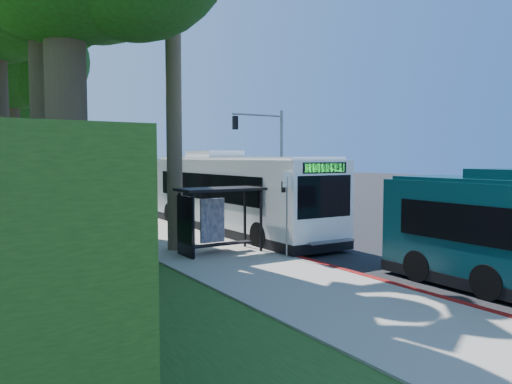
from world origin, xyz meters
TOP-DOWN VIEW (x-y plane):
  - ground at (0.00, 0.00)m, footprint 140.00×140.00m
  - sidewalk at (-7.30, 0.00)m, footprint 4.50×70.00m
  - red_curb at (-5.00, -4.00)m, footprint 0.25×30.00m
  - grass_verge at (-13.00, 5.00)m, footprint 8.00×70.00m
  - bus_shelter at (-7.26, -2.86)m, footprint 3.20×1.51m
  - stop_sign_pole at (-5.40, -5.00)m, footprint 0.35×0.06m
  - traffic_signal_pole at (3.78, 10.00)m, footprint 4.10×0.30m
  - tree_2 at (-11.89, 15.98)m, footprint 8.82×8.40m
  - tree_5 at (-10.41, 39.99)m, footprint 7.35×7.00m
  - white_bus at (-3.80, 1.66)m, footprint 2.94×13.49m
  - pickup at (0.68, 6.59)m, footprint 3.64×5.89m

SIDE VIEW (x-z plane):
  - ground at x=0.00m, z-range 0.00..0.00m
  - grass_verge at x=-13.00m, z-range 0.00..0.06m
  - sidewalk at x=-7.30m, z-range 0.00..0.12m
  - red_curb at x=-5.00m, z-range 0.00..0.13m
  - pickup at x=0.68m, z-range 0.00..1.52m
  - bus_shelter at x=-7.26m, z-range 0.53..3.08m
  - white_bus at x=-3.80m, z-range -0.05..3.97m
  - stop_sign_pole at x=-5.40m, z-range 0.50..3.67m
  - traffic_signal_pole at x=3.78m, z-range 0.92..7.92m
  - tree_5 at x=-10.41m, z-range 2.53..15.39m
  - tree_2 at x=-11.89m, z-range 2.92..18.04m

